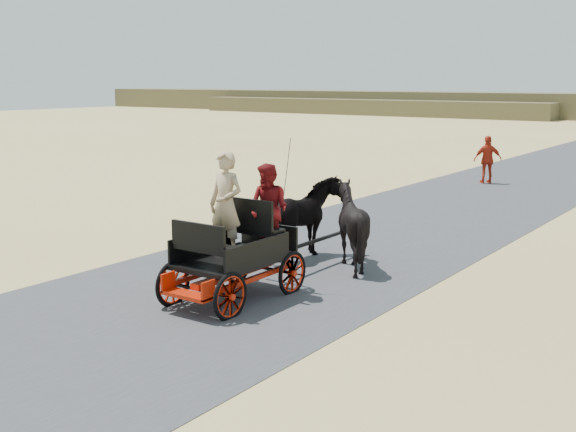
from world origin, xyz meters
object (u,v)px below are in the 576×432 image
Objects in this scene: carriage at (234,278)px; pedestrian at (488,160)px; horse_right at (351,226)px; horse_left at (305,220)px.

carriage is 16.15m from pedestrian.
horse_left is at bearing 0.00° from horse_right.
carriage is 1.39× the size of pedestrian.
carriage is at bearing 57.78° from pedestrian.
carriage is 1.20× the size of horse_left.
horse_left is at bearing 56.54° from pedestrian.
horse_right is at bearing 61.30° from pedestrian.
carriage is 3.09m from horse_left.
horse_right is 0.98× the size of pedestrian.
pedestrian is at bearing -81.45° from horse_right.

